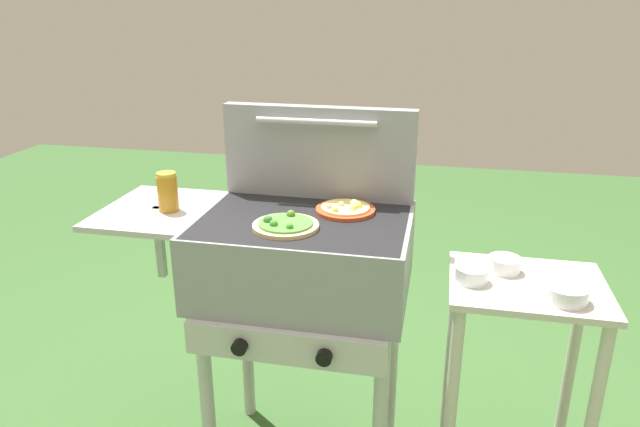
% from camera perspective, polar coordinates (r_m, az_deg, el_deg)
% --- Properties ---
extents(grill, '(0.96, 0.53, 0.90)m').
position_cam_1_polar(grill, '(1.81, -2.02, -4.78)').
color(grill, gray).
rests_on(grill, ground_plane).
extents(grill_lid_open, '(0.63, 0.08, 0.30)m').
position_cam_1_polar(grill_lid_open, '(1.91, -0.13, 6.00)').
color(grill_lid_open, gray).
rests_on(grill_lid_open, grill).
extents(pizza_veggie, '(0.19, 0.19, 0.04)m').
position_cam_1_polar(pizza_veggie, '(1.68, -3.43, -1.11)').
color(pizza_veggie, '#E0C17F').
rests_on(pizza_veggie, grill).
extents(pizza_cheese, '(0.18, 0.18, 0.04)m').
position_cam_1_polar(pizza_cheese, '(1.80, 2.55, 0.45)').
color(pizza_cheese, '#C64723').
rests_on(pizza_cheese, grill).
extents(sauce_jar, '(0.06, 0.06, 0.12)m').
position_cam_1_polar(sauce_jar, '(1.86, -14.63, 2.04)').
color(sauce_jar, '#B77A1E').
rests_on(sauce_jar, grill).
extents(prep_table, '(0.44, 0.36, 0.76)m').
position_cam_1_polar(prep_table, '(1.89, 18.86, -12.26)').
color(prep_table, beige).
rests_on(prep_table, ground_plane).
extents(topping_bowl_near, '(0.09, 0.09, 0.04)m').
position_cam_1_polar(topping_bowl_near, '(1.73, 14.56, -5.83)').
color(topping_bowl_near, silver).
rests_on(topping_bowl_near, prep_table).
extents(topping_bowl_far, '(0.10, 0.10, 0.04)m').
position_cam_1_polar(topping_bowl_far, '(1.82, 17.53, -4.81)').
color(topping_bowl_far, silver).
rests_on(topping_bowl_far, prep_table).
extents(topping_bowl_middle, '(0.11, 0.11, 0.04)m').
position_cam_1_polar(topping_bowl_middle, '(1.71, 22.87, -7.24)').
color(topping_bowl_middle, silver).
rests_on(topping_bowl_middle, prep_table).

